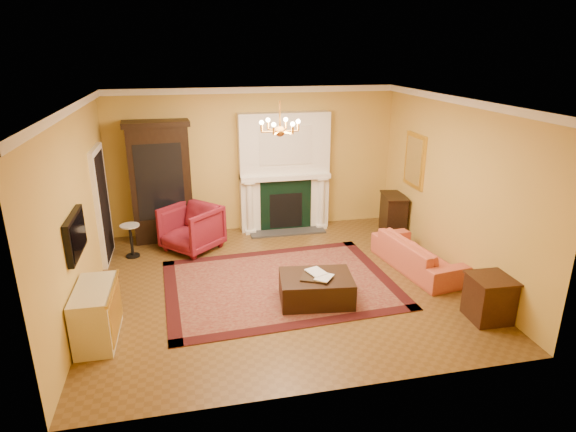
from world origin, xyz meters
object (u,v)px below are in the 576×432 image
object	(u,v)px
china_cabinet	(161,184)
console_table	(393,215)
leather_ottoman	(316,288)
commode	(96,314)
pedestal_table	(131,238)
coral_sofa	(418,249)
wingback_armchair	(191,226)
end_table	(489,299)

from	to	relation	value
china_cabinet	console_table	size ratio (longest dim) A/B	2.86
console_table	leather_ottoman	bearing A→B (deg)	-123.55
commode	pedestal_table	bearing A→B (deg)	86.38
commode	console_table	xyz separation A→B (m)	(5.51, 2.86, 0.02)
pedestal_table	console_table	size ratio (longest dim) A/B	0.79
china_cabinet	console_table	world-z (taller)	china_cabinet
coral_sofa	wingback_armchair	bearing A→B (deg)	57.25
commode	leather_ottoman	size ratio (longest dim) A/B	0.93
pedestal_table	leather_ottoman	size ratio (longest dim) A/B	0.58
pedestal_table	commode	xyz separation A→B (m)	(-0.21, -2.74, 0.01)
wingback_armchair	leather_ottoman	size ratio (longest dim) A/B	0.88
wingback_armchair	end_table	size ratio (longest dim) A/B	1.53
commode	end_table	size ratio (longest dim) A/B	1.61
wingback_armchair	console_table	world-z (taller)	wingback_armchair
china_cabinet	leather_ottoman	size ratio (longest dim) A/B	2.10
end_table	leather_ottoman	xyz separation A→B (m)	(-2.31, 1.02, -0.10)
wingback_armchair	pedestal_table	size ratio (longest dim) A/B	1.52
pedestal_table	end_table	world-z (taller)	pedestal_table
end_table	coral_sofa	bearing A→B (deg)	97.72
end_table	china_cabinet	bearing A→B (deg)	137.88
commode	coral_sofa	world-z (taller)	commode
china_cabinet	wingback_armchair	bearing A→B (deg)	-57.71
coral_sofa	china_cabinet	bearing A→B (deg)	52.37
pedestal_table	commode	bearing A→B (deg)	-94.30
china_cabinet	wingback_armchair	size ratio (longest dim) A/B	2.39
china_cabinet	end_table	world-z (taller)	china_cabinet
wingback_armchair	coral_sofa	world-z (taller)	wingback_armchair
coral_sofa	leather_ottoman	bearing A→B (deg)	101.21
china_cabinet	coral_sofa	size ratio (longest dim) A/B	1.20
coral_sofa	leather_ottoman	size ratio (longest dim) A/B	1.75
leather_ottoman	coral_sofa	bearing A→B (deg)	27.03
leather_ottoman	commode	bearing A→B (deg)	-166.17
china_cabinet	leather_ottoman	world-z (taller)	china_cabinet
wingback_armchair	console_table	bearing A→B (deg)	46.75
china_cabinet	pedestal_table	world-z (taller)	china_cabinet
leather_ottoman	china_cabinet	bearing A→B (deg)	133.58
china_cabinet	end_table	distance (m)	6.34
leather_ottoman	end_table	bearing A→B (deg)	-16.63
commode	console_table	distance (m)	6.21
commode	leather_ottoman	distance (m)	3.17
china_cabinet	console_table	bearing A→B (deg)	-13.29
pedestal_table	coral_sofa	distance (m)	5.26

